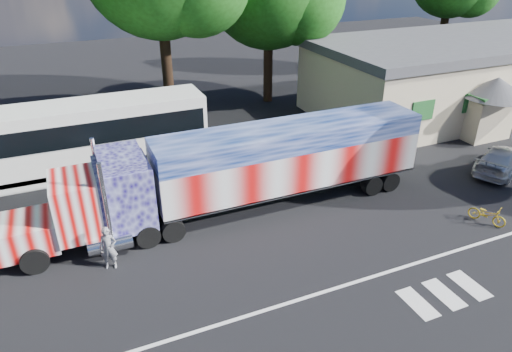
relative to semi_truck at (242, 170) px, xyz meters
name	(u,v)px	position (x,y,z in m)	size (l,w,h in m)	color
ground	(285,247)	(0.52, -3.37, -2.15)	(100.00, 100.00, 0.00)	black
lane_markings	(374,293)	(2.23, -7.14, -2.15)	(30.00, 2.67, 0.01)	silver
semi_truck	(242,170)	(0.00, 0.00, 0.00)	(19.62, 3.10, 4.18)	black
coach_bus	(84,137)	(-6.19, 7.37, -0.19)	(13.02, 3.03, 3.79)	silver
hall_building	(462,74)	(20.44, 7.49, 0.46)	(22.40, 12.80, 5.20)	beige
parked_car	(502,160)	(14.55, -1.72, -1.47)	(1.92, 4.71, 1.37)	#BABCBF
woman	(108,248)	(-6.24, -1.87, -1.26)	(0.65, 0.43, 1.79)	slate
bicycle	(487,214)	(9.66, -5.27, -1.73)	(0.57, 1.62, 0.85)	gold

